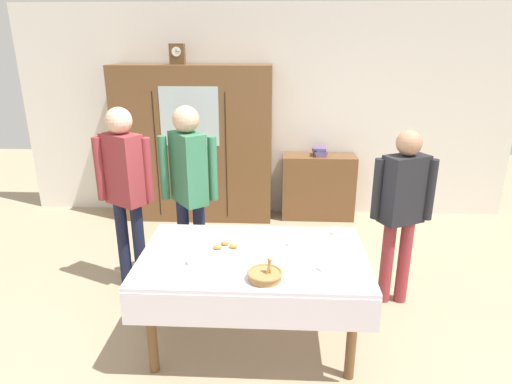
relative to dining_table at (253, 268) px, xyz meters
name	(u,v)px	position (x,y,z in m)	size (l,w,h in m)	color
ground_plane	(255,324)	(0.00, 0.24, -0.66)	(12.00, 12.00, 0.00)	tan
back_wall	(265,113)	(0.00, 2.89, 0.69)	(6.40, 0.10, 2.70)	silver
dining_table	(253,268)	(0.00, 0.00, 0.00)	(1.67, 1.05, 0.76)	brown
wall_cabinet	(194,144)	(-0.90, 2.59, 0.33)	(1.98, 0.46, 1.98)	brown
mantel_clock	(177,54)	(-1.05, 2.59, 1.44)	(0.18, 0.11, 0.24)	brown
bookshelf_low	(318,187)	(0.71, 2.64, -0.23)	(0.94, 0.35, 0.85)	brown
book_stack	(320,151)	(0.71, 2.64, 0.25)	(0.18, 0.23, 0.11)	#664C7A
tea_cup_mid_right	(325,268)	(0.50, -0.20, 0.13)	(0.13, 0.13, 0.06)	white
tea_cup_center	(193,262)	(-0.42, -0.15, 0.13)	(0.13, 0.13, 0.06)	white
tea_cup_near_right	(336,232)	(0.66, 0.40, 0.13)	(0.13, 0.13, 0.06)	white
tea_cup_front_edge	(293,244)	(0.30, 0.17, 0.13)	(0.13, 0.13, 0.06)	white
bread_basket	(265,275)	(0.10, -0.32, 0.13)	(0.24, 0.24, 0.16)	#9E7542
pastry_plate	(226,248)	(-0.21, 0.10, 0.11)	(0.28, 0.28, 0.05)	white
spoon_mid_right	(229,271)	(-0.15, -0.23, 0.10)	(0.12, 0.02, 0.01)	silver
spoon_far_right	(176,273)	(-0.51, -0.27, 0.10)	(0.12, 0.02, 0.01)	silver
person_behind_table_left	(125,182)	(-1.20, 0.80, 0.40)	(0.52, 0.36, 1.72)	#191E38
person_beside_shelf	(402,203)	(1.23, 0.66, 0.30)	(0.52, 0.34, 1.58)	#933338
person_by_cabinet	(189,181)	(-0.62, 0.84, 0.41)	(0.52, 0.41, 1.73)	#191E38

